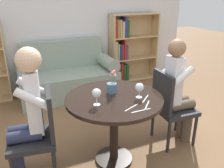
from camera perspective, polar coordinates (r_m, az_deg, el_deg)
name	(u,v)px	position (r m, az deg, el deg)	size (l,w,h in m)	color
ground_plane	(114,159)	(2.73, 0.45, -17.65)	(16.00, 16.00, 0.00)	brown
back_wall	(58,14)	(4.42, -12.86, 16.12)	(5.20, 0.05, 2.70)	silver
round_table	(114,110)	(2.39, 0.49, -6.30)	(0.97, 0.97, 0.75)	black
couch	(68,77)	(4.23, -10.54, 1.60)	(1.65, 0.80, 0.92)	gray
bookshelf_right	(127,49)	(4.81, 3.61, 8.48)	(0.98, 0.28, 1.33)	tan
chair_left	(39,132)	(2.35, -17.08, -10.96)	(0.47, 0.47, 0.90)	#232326
chair_right	(170,105)	(2.82, 13.79, -4.97)	(0.44, 0.44, 0.90)	#232326
person_left	(27,113)	(2.27, -19.79, -6.53)	(0.45, 0.38, 1.30)	#282D47
person_right	(178,91)	(2.80, 15.65, -1.66)	(0.43, 0.36, 1.26)	brown
wine_glass_left	(97,93)	(2.13, -3.74, -2.29)	(0.08, 0.08, 0.16)	white
wine_glass_right	(139,88)	(2.30, 6.62, -0.89)	(0.08, 0.08, 0.15)	white
flower_vase	(112,85)	(2.40, -0.01, -0.36)	(0.10, 0.10, 0.24)	slate
knife_left_setting	(147,105)	(2.19, 8.43, -5.03)	(0.14, 0.15, 0.00)	silver
fork_left_setting	(141,111)	(2.09, 7.01, -6.36)	(0.19, 0.01, 0.00)	silver
knife_right_setting	(132,107)	(2.13, 4.77, -5.63)	(0.18, 0.09, 0.00)	silver
fork_right_setting	(145,99)	(2.31, 8.05, -3.52)	(0.15, 0.14, 0.00)	silver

